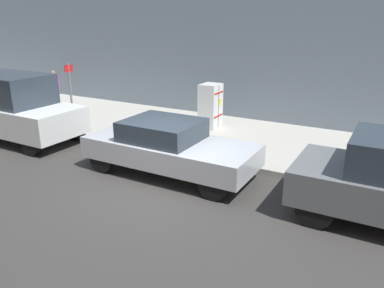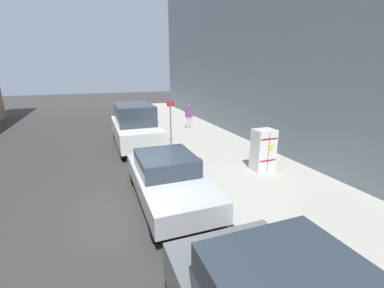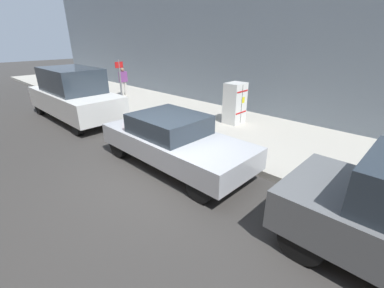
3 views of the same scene
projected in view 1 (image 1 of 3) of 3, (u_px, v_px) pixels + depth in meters
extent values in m
plane|color=#383533|center=(159.00, 186.00, 9.04)|extent=(80.00, 80.00, 0.00)
cube|color=#B2ADA0|center=(230.00, 137.00, 12.45)|extent=(4.62, 44.00, 0.16)
cube|color=white|center=(210.00, 106.00, 13.01)|extent=(0.75, 0.62, 1.55)
cube|color=black|center=(218.00, 107.00, 12.87)|extent=(0.01, 0.01, 1.47)
cube|color=yellow|center=(220.00, 102.00, 12.89)|extent=(0.16, 0.01, 0.22)
cube|color=red|center=(219.00, 93.00, 12.71)|extent=(0.68, 0.01, 0.05)
cube|color=red|center=(218.00, 116.00, 12.97)|extent=(0.68, 0.01, 0.05)
cylinder|color=#47443F|center=(133.00, 134.00, 12.48)|extent=(0.70, 0.70, 0.02)
cylinder|color=slate|center=(71.00, 96.00, 12.98)|extent=(0.07, 0.07, 2.27)
cube|color=red|center=(69.00, 68.00, 12.67)|extent=(0.36, 0.02, 0.24)
cylinder|color=beige|center=(58.00, 96.00, 16.64)|extent=(0.14, 0.14, 0.76)
cylinder|color=beige|center=(54.00, 97.00, 16.48)|extent=(0.14, 0.14, 0.76)
cube|color=#7A3D7F|center=(54.00, 82.00, 16.35)|extent=(0.44, 0.22, 0.57)
sphere|color=#8C664C|center=(53.00, 73.00, 16.22)|extent=(0.21, 0.21, 0.21)
cube|color=silver|center=(12.00, 116.00, 12.42)|extent=(1.98, 5.12, 0.85)
cube|color=#2D3842|center=(7.00, 89.00, 12.14)|extent=(1.74, 2.82, 0.95)
cylinder|color=black|center=(75.00, 130.00, 12.35)|extent=(0.22, 0.69, 0.69)
cylinder|color=black|center=(31.00, 144.00, 10.93)|extent=(0.22, 0.69, 0.69)
cylinder|color=black|center=(0.00, 115.00, 14.18)|extent=(0.22, 0.69, 0.69)
cube|color=silver|center=(170.00, 151.00, 9.56)|extent=(1.81, 4.44, 0.55)
cube|color=#2D3842|center=(163.00, 130.00, 9.50)|extent=(1.60, 1.86, 0.50)
cylinder|color=black|center=(240.00, 162.00, 9.54)|extent=(0.22, 0.71, 0.71)
cylinder|color=black|center=(213.00, 185.00, 8.25)|extent=(0.22, 0.71, 0.71)
cylinder|color=black|center=(139.00, 143.00, 11.04)|extent=(0.22, 0.71, 0.71)
cylinder|color=black|center=(102.00, 159.00, 9.76)|extent=(0.22, 0.71, 0.71)
cylinder|color=black|center=(331.00, 178.00, 8.57)|extent=(0.22, 0.73, 0.73)
cylinder|color=black|center=(315.00, 210.00, 7.16)|extent=(0.22, 0.73, 0.73)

